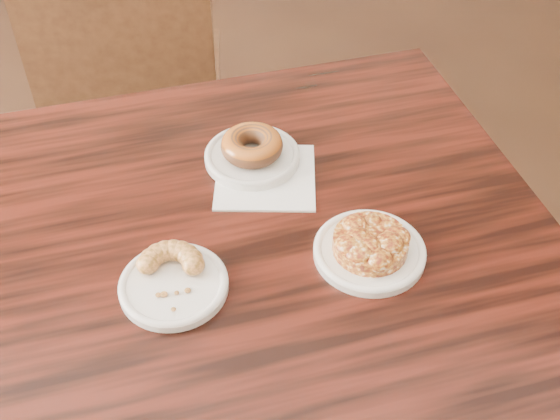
{
  "coord_description": "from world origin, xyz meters",
  "views": [
    {
      "loc": [
        -0.04,
        -0.45,
        1.52
      ],
      "look_at": [
        -0.06,
        0.29,
        0.8
      ],
      "focal_mm": 45.0,
      "sensor_mm": 36.0,
      "label": 1
    }
  ],
  "objects_px": {
    "chair_far": "(139,79)",
    "cruller_fragment": "(172,276)",
    "cafe_table": "(266,385)",
    "glazed_donut": "(252,145)",
    "apple_fritter": "(371,241)"
  },
  "relations": [
    {
      "from": "chair_far",
      "to": "cruller_fragment",
      "type": "relative_size",
      "value": 8.31
    },
    {
      "from": "chair_far",
      "to": "cruller_fragment",
      "type": "xyz_separation_m",
      "value": [
        0.26,
        -0.96,
        0.33
      ]
    },
    {
      "from": "apple_fritter",
      "to": "cruller_fragment",
      "type": "relative_size",
      "value": 1.4
    },
    {
      "from": "chair_far",
      "to": "glazed_donut",
      "type": "xyz_separation_m",
      "value": [
        0.35,
        -0.68,
        0.33
      ]
    },
    {
      "from": "cafe_table",
      "to": "cruller_fragment",
      "type": "distance_m",
      "value": 0.43
    },
    {
      "from": "cafe_table",
      "to": "chair_far",
      "type": "bearing_deg",
      "value": 95.92
    },
    {
      "from": "cafe_table",
      "to": "glazed_donut",
      "type": "height_order",
      "value": "glazed_donut"
    },
    {
      "from": "chair_far",
      "to": "cruller_fragment",
      "type": "distance_m",
      "value": 1.05
    },
    {
      "from": "chair_far",
      "to": "cafe_table",
      "type": "bearing_deg",
      "value": 108.08
    },
    {
      "from": "cruller_fragment",
      "to": "glazed_donut",
      "type": "bearing_deg",
      "value": 71.22
    },
    {
      "from": "cafe_table",
      "to": "apple_fritter",
      "type": "height_order",
      "value": "apple_fritter"
    },
    {
      "from": "chair_far",
      "to": "apple_fritter",
      "type": "relative_size",
      "value": 5.93
    },
    {
      "from": "cafe_table",
      "to": "cruller_fragment",
      "type": "bearing_deg",
      "value": -164.36
    },
    {
      "from": "glazed_donut",
      "to": "chair_far",
      "type": "bearing_deg",
      "value": 117.38
    },
    {
      "from": "glazed_donut",
      "to": "cruller_fragment",
      "type": "height_order",
      "value": "glazed_donut"
    }
  ]
}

